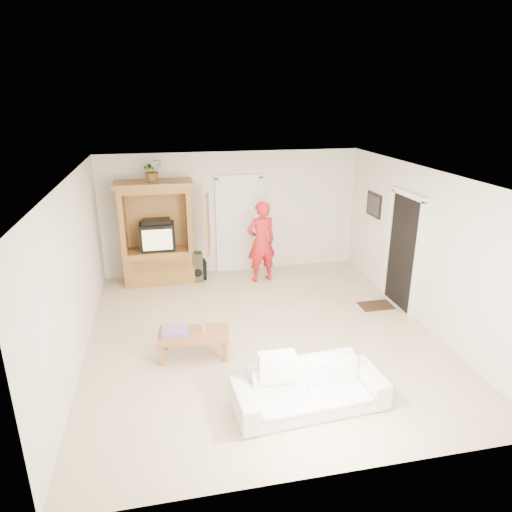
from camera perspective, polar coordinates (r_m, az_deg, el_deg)
The scene contains 19 objects.
floor at distance 7.57m, azimuth 0.73°, elevation -9.75°, with size 6.00×6.00×0.00m, color tan.
ceiling at distance 6.69m, azimuth 0.83°, elevation 10.05°, with size 6.00×6.00×0.00m, color white.
wall_back at distance 9.85m, azimuth -3.00°, elevation 5.40°, with size 5.50×5.50×0.00m, color silver.
wall_front at distance 4.44m, azimuth 9.40°, elevation -13.58°, with size 5.50×5.50×0.00m, color silver.
wall_left at distance 7.00m, azimuth -21.79°, elevation -2.00°, with size 6.00×6.00×0.00m, color silver.
wall_right at distance 8.05m, azimuth 20.27°, elevation 0.92°, with size 6.00×6.00×0.00m, color silver.
armoire at distance 9.52m, azimuth -12.06°, elevation 2.05°, with size 1.82×1.14×2.10m.
door_back at distance 9.91m, azimuth -2.09°, elevation 3.84°, with size 0.85×0.05×2.04m, color white.
doorway_right at distance 8.61m, azimuth 17.88°, elevation 0.41°, with size 0.05×0.90×2.04m, color black.
framed_picture at distance 9.56m, azimuth 14.53°, elevation 6.21°, with size 0.03×0.60×0.48m, color black.
doormat at distance 8.78m, azimuth 14.76°, elevation -6.01°, with size 0.60×0.40×0.02m, color #382316.
plant at distance 9.18m, azimuth -12.83°, elevation 10.39°, with size 0.39×0.34×0.43m, color #4C7238.
man at distance 9.35m, azimuth 0.66°, elevation 1.78°, with size 0.62×0.41×1.70m, color red.
sofa at distance 5.91m, azimuth 6.70°, elevation -16.08°, with size 1.88×0.74×0.55m, color silver.
coffee_table at distance 6.91m, azimuth -7.79°, elevation -9.83°, with size 1.09×0.67×0.39m.
towel at distance 6.86m, azimuth -10.05°, elevation -9.33°, with size 0.38×0.28×0.08m, color #D24664.
candle at distance 6.91m, azimuth -6.68°, elevation -8.82°, with size 0.08×0.08×0.10m, color tan.
backpack_black at distance 9.64m, azimuth -7.33°, elevation -1.83°, with size 0.35×0.20×0.43m, color black, non-canonical shape.
backpack_olive at distance 9.57m, azimuth -7.68°, elevation -1.38°, with size 0.33×0.24×0.63m, color #47442B, non-canonical shape.
Camera 1 is at (-1.43, -6.44, 3.71)m, focal length 32.00 mm.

